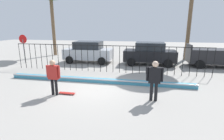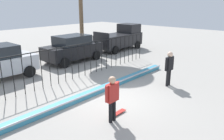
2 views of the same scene
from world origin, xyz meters
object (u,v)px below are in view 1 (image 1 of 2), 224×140
skateboard (67,93)px  parked_car_silver (89,52)px  pickup_truck (222,54)px  stop_sign (23,45)px  skateboarder (53,74)px  parked_car_black (150,53)px  camera_operator (155,77)px

skateboard → parked_car_silver: parked_car_silver is taller
pickup_truck → parked_car_silver: bearing=-175.6°
pickup_truck → stop_sign: (-16.69, -1.51, 0.58)m
stop_sign → skateboarder: bearing=-45.0°
skateboarder → skateboard: size_ratio=2.14×
skateboarder → parked_car_silver: size_ratio=0.40×
parked_car_silver → pickup_truck: bearing=0.8°
stop_sign → parked_car_silver: bearing=13.0°
parked_car_black → stop_sign: size_ratio=1.72×
skateboard → pickup_truck: bearing=29.1°
skateboard → camera_operator: (4.10, 0.05, 1.02)m
skateboard → parked_car_black: 8.68m
skateboard → pickup_truck: pickup_truck is taller
skateboarder → stop_sign: 9.21m
skateboarder → pickup_truck: bearing=51.9°
skateboard → pickup_truck: size_ratio=0.17×
skateboard → parked_car_silver: bearing=90.7°
skateboarder → skateboard: (0.52, 0.18, -0.97)m
parked_car_black → pickup_truck: bearing=3.4°
camera_operator → parked_car_silver: (-5.52, 7.56, -0.10)m
skateboard → stop_sign: 9.58m
pickup_truck → stop_sign: bearing=-171.6°
skateboarder → pickup_truck: (10.19, 8.02, 0.01)m
camera_operator → parked_car_silver: parked_car_silver is taller
parked_car_silver → parked_car_black: same height
parked_car_silver → stop_sign: stop_sign is taller
parked_car_black → stop_sign: 11.12m
parked_car_silver → pickup_truck: (11.09, 0.22, 0.06)m
stop_sign → pickup_truck: bearing=5.2°
skateboard → stop_sign: bearing=128.1°
skateboarder → camera_operator: 4.63m
parked_car_black → skateboard: bearing=-116.1°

